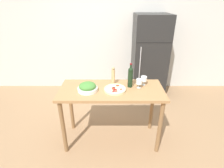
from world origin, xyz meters
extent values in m
plane|color=#9E7A56|center=(0.00, 0.00, 0.00)|extent=(14.00, 14.00, 0.00)
cube|color=silver|center=(0.00, 1.90, 1.30)|extent=(6.40, 0.06, 2.60)
cube|color=black|center=(0.81, 1.51, 0.87)|extent=(0.70, 0.67, 1.75)
cube|color=black|center=(0.81, 1.17, 1.26)|extent=(0.68, 0.01, 0.01)
cylinder|color=#B2B2B7|center=(0.56, 1.16, 0.79)|extent=(0.02, 0.02, 0.79)
cube|color=#A87A4C|center=(0.00, 0.00, 0.86)|extent=(1.43, 0.63, 0.04)
cylinder|color=olive|center=(-0.66, -0.25, 0.42)|extent=(0.06, 0.06, 0.85)
cylinder|color=olive|center=(0.66, -0.25, 0.42)|extent=(0.06, 0.06, 0.85)
cylinder|color=olive|center=(-0.66, 0.25, 0.42)|extent=(0.06, 0.06, 0.85)
cylinder|color=olive|center=(0.66, 0.25, 0.42)|extent=(0.06, 0.06, 0.85)
cylinder|color=black|center=(0.26, 0.07, 1.00)|extent=(0.07, 0.07, 0.24)
sphere|color=black|center=(0.26, 0.07, 1.13)|extent=(0.07, 0.07, 0.07)
cylinder|color=black|center=(0.26, 0.07, 1.17)|extent=(0.03, 0.03, 0.08)
cylinder|color=maroon|center=(0.26, 0.07, 1.22)|extent=(0.03, 0.03, 0.02)
cylinder|color=silver|center=(0.38, 0.04, 0.89)|extent=(0.06, 0.06, 0.00)
cylinder|color=silver|center=(0.38, 0.04, 0.92)|extent=(0.01, 0.01, 0.06)
cylinder|color=white|center=(0.38, 0.04, 0.98)|extent=(0.08, 0.08, 0.07)
cylinder|color=maroon|center=(0.38, 0.04, 0.95)|extent=(0.07, 0.07, 0.02)
cylinder|color=silver|center=(0.46, 0.13, 0.89)|extent=(0.06, 0.06, 0.00)
cylinder|color=silver|center=(0.46, 0.13, 0.92)|extent=(0.01, 0.01, 0.06)
cylinder|color=white|center=(0.46, 0.13, 0.98)|extent=(0.08, 0.08, 0.07)
cylinder|color=maroon|center=(0.46, 0.13, 0.95)|extent=(0.07, 0.07, 0.02)
cylinder|color=tan|center=(0.02, 0.15, 1.00)|extent=(0.05, 0.05, 0.22)
sphere|color=tan|center=(0.02, 0.15, 1.13)|extent=(0.04, 0.04, 0.04)
cylinder|color=white|center=(-0.32, -0.05, 0.91)|extent=(0.27, 0.27, 0.05)
ellipsoid|color=#478438|center=(-0.32, -0.05, 0.96)|extent=(0.23, 0.23, 0.09)
cylinder|color=beige|center=(0.05, -0.04, 0.90)|extent=(0.30, 0.30, 0.02)
torus|color=beige|center=(0.05, -0.04, 0.91)|extent=(0.30, 0.30, 0.02)
cylinder|color=#CE4632|center=(0.06, -0.12, 0.91)|extent=(0.04, 0.04, 0.01)
cylinder|color=red|center=(0.03, -0.03, 0.91)|extent=(0.05, 0.05, 0.01)
cylinder|color=red|center=(0.06, -0.07, 0.91)|extent=(0.04, 0.04, 0.01)
cylinder|color=red|center=(0.03, -0.07, 0.91)|extent=(0.04, 0.04, 0.01)
cylinder|color=red|center=(0.08, 0.05, 0.91)|extent=(0.04, 0.04, 0.01)
cylinder|color=#E13F2B|center=(0.13, -0.06, 0.91)|extent=(0.03, 0.03, 0.01)
cylinder|color=red|center=(0.02, -0.12, 0.91)|extent=(0.03, 0.03, 0.01)
cylinder|color=red|center=(0.04, -0.01, 0.91)|extent=(0.03, 0.03, 0.01)
camera|label=1|loc=(0.01, -2.12, 1.99)|focal=28.00mm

